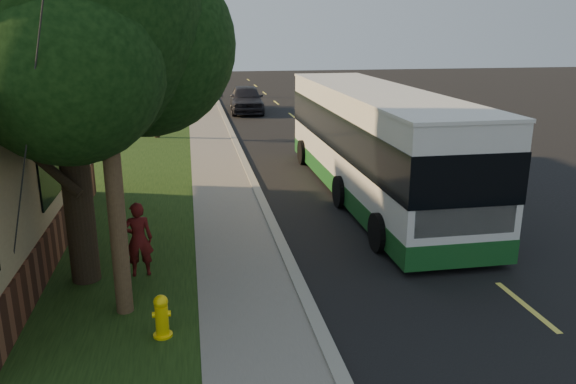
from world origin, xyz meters
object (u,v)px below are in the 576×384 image
at_px(leafy_tree, 62,17).
at_px(distant_car, 246,99).
at_px(bare_tree_far, 171,75).
at_px(bare_tree_near, 154,92).
at_px(transit_bus, 373,140).
at_px(utility_pole, 101,50).
at_px(traffic_signal, 220,54).
at_px(skateboarder, 138,239).
at_px(fire_hydrant, 162,316).

xyz_separation_m(leafy_tree, distant_car, (5.68, 23.16, -4.35)).
distance_m(leafy_tree, bare_tree_far, 27.56).
bearing_deg(bare_tree_near, distant_car, 57.34).
distance_m(bare_tree_far, transit_bus, 23.46).
distance_m(bare_tree_far, distant_car, 6.27).
relative_size(utility_pole, distant_car, 1.88).
bearing_deg(bare_tree_near, bare_tree_far, 87.61).
relative_size(leafy_tree, bare_tree_far, 1.94).
relative_size(bare_tree_near, traffic_signal, 0.78).
xyz_separation_m(transit_bus, distant_car, (-1.93, 18.37, -0.91)).
distance_m(utility_pole, leafy_tree, 1.94).
distance_m(transit_bus, distant_car, 18.49).
xyz_separation_m(traffic_signal, distant_car, (1.01, -8.19, -2.34)).
relative_size(bare_tree_near, transit_bus, 0.36).
xyz_separation_m(traffic_signal, skateboarder, (-3.63, -31.47, -2.31)).
bearing_deg(bare_tree_far, fire_hydrant, -89.24).
relative_size(utility_pole, leafy_tree, 1.16).
distance_m(bare_tree_near, distant_car, 9.37).
bearing_deg(traffic_signal, utility_pole, -96.58).
height_order(leafy_tree, skateboarder, leafy_tree).
bearing_deg(skateboarder, bare_tree_far, -94.84).
xyz_separation_m(bare_tree_far, transit_bus, (6.43, -22.56, -0.27)).
bearing_deg(leafy_tree, utility_pole, -62.40).
bearing_deg(transit_bus, utility_pole, -136.27).
relative_size(traffic_signal, skateboarder, 3.51).
bearing_deg(traffic_signal, distant_car, -83.00).
height_order(leafy_tree, transit_bus, leafy_tree).
distance_m(bare_tree_near, bare_tree_far, 12.01).
bearing_deg(leafy_tree, bare_tree_far, 87.55).
relative_size(utility_pole, traffic_signal, 1.65).
bearing_deg(skateboarder, bare_tree_near, -93.20).
distance_m(utility_pole, skateboarder, 4.08).
xyz_separation_m(fire_hydrant, traffic_signal, (3.10, 34.00, 2.73)).
bearing_deg(bare_tree_far, traffic_signal, 48.81).
bearing_deg(transit_bus, fire_hydrant, -129.04).
bearing_deg(leafy_tree, distant_car, 76.23).
bearing_deg(bare_tree_far, distant_car, -42.93).
distance_m(bare_tree_near, skateboarder, 15.53).
distance_m(traffic_signal, skateboarder, 31.76).
bearing_deg(bare_tree_far, leafy_tree, -92.45).
height_order(bare_tree_far, transit_bus, bare_tree_far).
bearing_deg(traffic_signal, skateboarder, -96.58).
xyz_separation_m(bare_tree_near, traffic_signal, (4.00, 16.00, 1.01)).
xyz_separation_m(bare_tree_near, distant_car, (5.01, 7.81, -1.33)).
relative_size(bare_tree_far, distant_car, 0.84).
relative_size(leafy_tree, distant_car, 1.62).
height_order(bare_tree_near, distant_car, bare_tree_near).
distance_m(fire_hydrant, bare_tree_far, 30.04).
xyz_separation_m(traffic_signal, transit_bus, (2.93, -26.56, -1.43)).
bearing_deg(traffic_signal, leafy_tree, -98.47).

